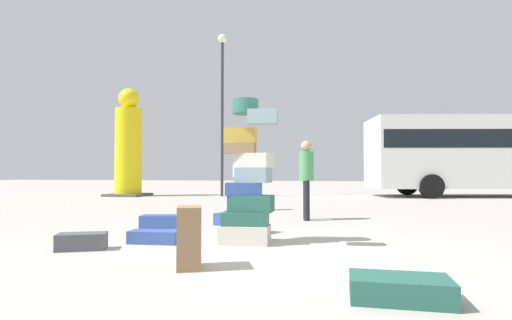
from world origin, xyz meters
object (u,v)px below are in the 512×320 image
at_px(suitcase_navy_upright_blue, 235,219).
at_px(suitcase_navy_left_side, 163,221).
at_px(lamp_post, 222,91).
at_px(yellow_dummy_statue, 128,148).
at_px(suitcase_brown_foreground_near, 189,237).
at_px(suitcase_black_white_trunk, 247,217).
at_px(person_bearded_onlooker, 239,171).
at_px(parked_bus, 504,151).
at_px(person_tourist_with_camera, 306,173).
at_px(suitcase_teal_foreground_far, 400,289).
at_px(suitcase_charcoal_right_side, 82,241).
at_px(suitcase_tower, 248,184).
at_px(suitcase_navy_behind_tower, 154,237).

xyz_separation_m(suitcase_navy_upright_blue, suitcase_navy_left_side, (-1.16, -0.55, 0.00)).
bearing_deg(lamp_post, yellow_dummy_statue, -172.27).
relative_size(suitcase_brown_foreground_near, suitcase_black_white_trunk, 1.20).
bearing_deg(person_bearded_onlooker, suitcase_navy_left_side, -23.47).
relative_size(yellow_dummy_statue, parked_bus, 0.41).
bearing_deg(person_tourist_with_camera, suitcase_navy_upright_blue, -56.56).
distance_m(person_tourist_with_camera, lamp_post, 9.00).
xyz_separation_m(suitcase_brown_foreground_near, suitcase_teal_foreground_far, (1.95, -0.67, -0.22)).
bearing_deg(suitcase_black_white_trunk, suitcase_navy_left_side, -171.98).
bearing_deg(suitcase_teal_foreground_far, yellow_dummy_statue, 127.50).
bearing_deg(parked_bus, suitcase_charcoal_right_side, -137.25).
xyz_separation_m(suitcase_black_white_trunk, suitcase_teal_foreground_far, (1.87, -3.03, -0.17)).
bearing_deg(suitcase_tower, suitcase_teal_foreground_far, -52.58).
distance_m(suitcase_teal_foreground_far, yellow_dummy_statue, 14.93).
height_order(suitcase_tower, suitcase_navy_upright_blue, suitcase_tower).
relative_size(suitcase_navy_behind_tower, suitcase_navy_left_side, 0.89).
xyz_separation_m(suitcase_navy_upright_blue, suitcase_black_white_trunk, (0.43, -0.88, 0.15)).
bearing_deg(suitcase_tower, yellow_dummy_statue, 126.63).
distance_m(suitcase_navy_left_side, suitcase_teal_foreground_far, 4.82).
xyz_separation_m(suitcase_tower, parked_bus, (7.86, 12.22, 1.02)).
bearing_deg(lamp_post, suitcase_teal_foreground_far, -68.02).
bearing_deg(person_tourist_with_camera, suitcase_navy_left_side, -63.52).
relative_size(suitcase_brown_foreground_near, suitcase_navy_left_side, 0.82).
bearing_deg(suitcase_navy_left_side, lamp_post, 88.66).
bearing_deg(suitcase_charcoal_right_side, suitcase_black_white_trunk, 21.64).
height_order(suitcase_navy_upright_blue, person_bearded_onlooker, person_bearded_onlooker).
xyz_separation_m(suitcase_navy_upright_blue, suitcase_teal_foreground_far, (2.30, -3.91, -0.02)).
distance_m(suitcase_navy_behind_tower, suitcase_black_white_trunk, 1.54).
height_order(suitcase_navy_behind_tower, suitcase_navy_left_side, suitcase_navy_left_side).
bearing_deg(yellow_dummy_statue, suitcase_navy_upright_blue, -50.41).
height_order(suitcase_brown_foreground_near, lamp_post, lamp_post).
xyz_separation_m(suitcase_navy_behind_tower, suitcase_navy_upright_blue, (0.63, 1.99, 0.02)).
bearing_deg(person_bearded_onlooker, suitcase_black_white_trunk, 1.61).
bearing_deg(person_bearded_onlooker, lamp_post, -173.98).
relative_size(suitcase_tower, suitcase_teal_foreground_far, 2.67).
relative_size(suitcase_navy_left_side, suitcase_teal_foreground_far, 1.03).
relative_size(suitcase_navy_upright_blue, person_tourist_with_camera, 0.41).
bearing_deg(yellow_dummy_statue, person_bearded_onlooker, -40.89).
xyz_separation_m(suitcase_navy_upright_blue, parked_bus, (8.49, 10.49, 1.72)).
distance_m(suitcase_tower, yellow_dummy_statue, 12.12).
bearing_deg(parked_bus, suitcase_brown_foreground_near, -131.06).
xyz_separation_m(suitcase_brown_foreground_near, parked_bus, (8.14, 13.74, 1.52)).
bearing_deg(person_bearded_onlooker, suitcase_navy_upright_blue, -1.81).
xyz_separation_m(suitcase_charcoal_right_side, person_bearded_onlooker, (0.71, 5.39, 0.91)).
relative_size(suitcase_black_white_trunk, person_bearded_onlooker, 0.31).
height_order(suitcase_brown_foreground_near, suitcase_charcoal_right_side, suitcase_brown_foreground_near).
xyz_separation_m(suitcase_tower, person_bearded_onlooker, (-1.24, 4.52, 0.20)).
xyz_separation_m(suitcase_brown_foreground_near, person_bearded_onlooker, (-0.96, 6.03, 0.70)).
bearing_deg(suitcase_navy_left_side, suitcase_navy_behind_tower, -81.15).
bearing_deg(suitcase_brown_foreground_near, suitcase_navy_behind_tower, 107.23).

